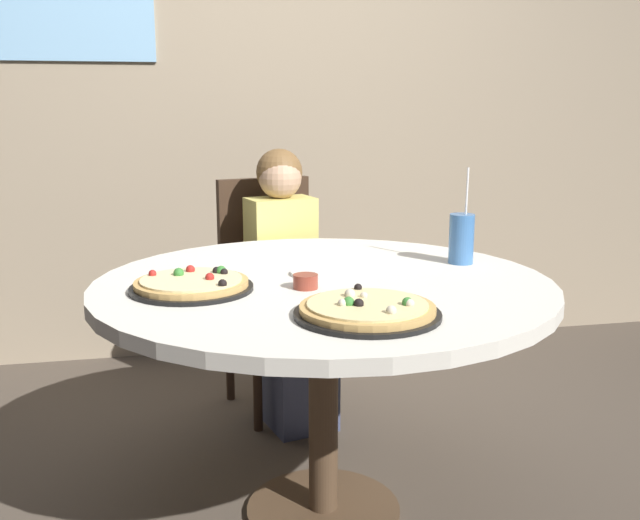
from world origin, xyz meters
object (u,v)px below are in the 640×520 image
Objects in this scene: soda_cup at (461,238)px; plate_small at (320,273)px; sauce_bowl at (306,281)px; pizza_veggie at (367,310)px; pizza_cheese at (192,284)px; chair_wooden at (273,280)px; diner_child at (288,301)px; dining_table at (323,308)px.

plate_small is (-0.48, -0.06, -0.08)m from soda_cup.
soda_cup is at bearing 21.60° from sauce_bowl.
pizza_veggie is 1.17× the size of soda_cup.
pizza_cheese is 0.88m from soda_cup.
diner_child is at bearing -78.11° from chair_wooden.
plate_small is at bearing 16.13° from pizza_cheese.
dining_table is at bearing -95.00° from plate_small.
chair_wooden is 1.03m from sauce_bowl.
plate_small is (-0.02, 0.46, -0.01)m from pizza_veggie.
pizza_veggie is 0.46m from plate_small.
diner_child is 15.46× the size of sauce_bowl.
soda_cup reaches higher than pizza_veggie.
pizza_cheese is at bearing -163.87° from plate_small.
diner_child reaches higher than dining_table.
chair_wooden is (-0.02, 0.92, -0.13)m from dining_table.
sauce_bowl is at bearing -129.87° from dining_table.
dining_table is 3.93× the size of pizza_cheese.
diner_child reaches higher than pizza_veggie.
pizza_veggie is at bearing -87.52° from plate_small.
chair_wooden is at bearing 91.84° from plate_small.
diner_child is 3.52× the size of soda_cup.
chair_wooden is 2.78× the size of pizza_cheese.
chair_wooden is 2.64× the size of pizza_veggie.
pizza_veggie is at bearing -89.52° from diner_child.
pizza_veggie is at bearing -131.38° from soda_cup.
chair_wooden is at bearing 122.78° from soda_cup.
dining_table is at bearing -164.29° from soda_cup.
chair_wooden is 0.98m from soda_cup.
plate_small is at bearing -90.90° from diner_child.
pizza_veggie is 2.00× the size of plate_small.
soda_cup is (0.86, 0.17, 0.06)m from pizza_cheese.
chair_wooden reaches higher than plate_small.
pizza_cheese is at bearing 171.70° from sauce_bowl.
dining_table is at bearing 93.94° from pizza_veggie.
diner_child is at bearing 62.89° from pizza_cheese.
chair_wooden is 0.19m from diner_child.
dining_table is 0.53m from soda_cup.
soda_cup reaches higher than dining_table.
dining_table is at bearing -91.32° from diner_child.
diner_child is 0.92m from pizza_cheese.
sauce_bowl reaches higher than plate_small.
soda_cup is at bearing -52.34° from diner_child.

